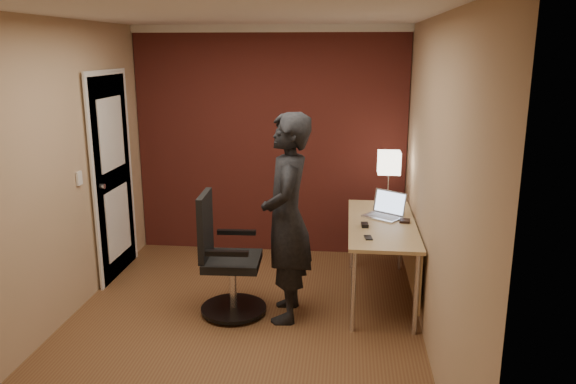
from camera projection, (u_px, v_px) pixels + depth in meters
The scene contains 9 objects.
room at pixel (238, 137), 5.79m from camera, with size 4.00×4.00×4.00m.
desk at pixel (389, 236), 5.10m from camera, with size 0.60×1.50×0.73m.
desk_lamp at pixel (389, 163), 5.58m from camera, with size 0.22×0.22×0.54m.
laptop at pixel (386, 210), 5.24m from camera, with size 0.42×0.40×0.23m.
mouse at pixel (365, 225), 4.94m from camera, with size 0.06×0.10×0.03m, color black.
phone at pixel (368, 238), 4.65m from camera, with size 0.06×0.12×0.01m, color black.
wallet at pixel (405, 221), 5.08m from camera, with size 0.09×0.11×0.02m, color black.
office_chair at pixel (225, 263), 4.82m from camera, with size 0.57×0.60×1.06m.
person at pixel (287, 218), 4.67m from camera, with size 0.64×0.42×1.77m, color black.
Camera 1 is at (0.85, -4.12, 2.25)m, focal length 35.00 mm.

